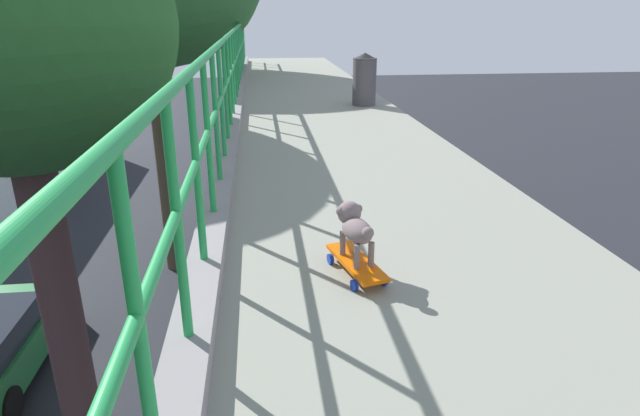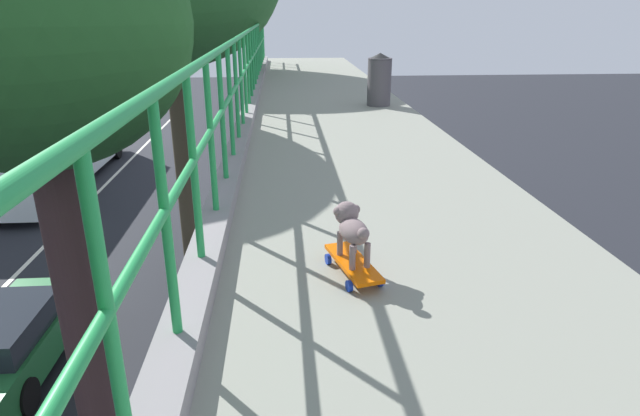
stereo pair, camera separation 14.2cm
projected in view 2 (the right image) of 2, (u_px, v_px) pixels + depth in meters
car_green_fifth at (10, 342)px, 10.39m from camera, size 1.77×4.40×1.42m
city_bus at (55, 137)px, 21.67m from camera, size 2.69×10.70×3.44m
roadside_tree_mid at (26, 32)px, 6.59m from camera, size 4.11×4.11×8.53m
toy_skateboard at (353, 264)px, 3.11m from camera, size 0.31×0.57×0.09m
small_dog at (351, 226)px, 3.07m from camera, size 0.22×0.38×0.33m
litter_bin at (379, 79)px, 8.58m from camera, size 0.39×0.39×0.84m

